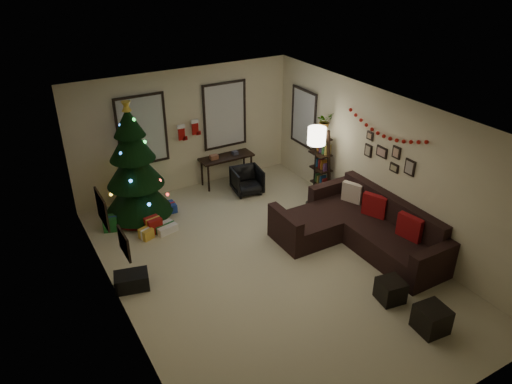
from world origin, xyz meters
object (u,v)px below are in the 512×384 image
(desk_chair, at_px, (247,181))
(bookshelf, at_px, (322,164))
(sofa, at_px, (359,229))
(desk, at_px, (227,159))
(christmas_tree, at_px, (134,170))

(desk_chair, bearing_deg, bookshelf, -28.71)
(sofa, bearing_deg, desk, 105.90)
(desk_chair, relative_size, bookshelf, 0.36)
(bookshelf, bearing_deg, desk, 132.02)
(christmas_tree, distance_m, desk_chair, 2.53)
(desk, xyz_separation_m, bookshelf, (1.46, -1.62, 0.20))
(desk, bearing_deg, christmas_tree, -167.89)
(sofa, distance_m, bookshelf, 1.95)
(desk, distance_m, bookshelf, 2.19)
(bookshelf, bearing_deg, desk_chair, 143.07)
(sofa, distance_m, desk_chair, 2.90)
(sofa, distance_m, desk, 3.59)
(sofa, xyz_separation_m, desk, (-0.98, 3.44, 0.30))
(desk_chair, xyz_separation_m, bookshelf, (1.29, -0.97, 0.50))
(christmas_tree, relative_size, desk_chair, 4.31)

